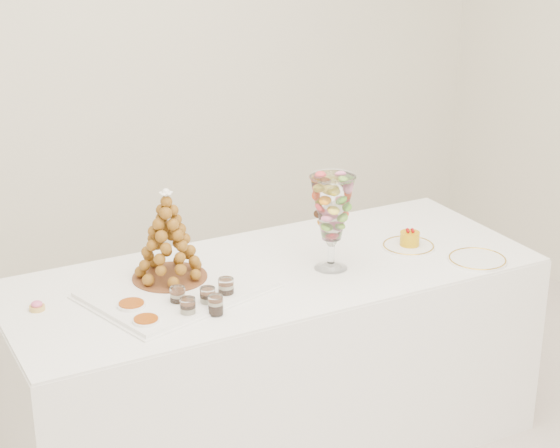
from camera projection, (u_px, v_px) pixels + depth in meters
room_walls at (290, 1)px, 2.71m from camera, size 4.54×4.04×2.82m
buffet_table at (273, 360)px, 3.58m from camera, size 1.99×0.80×0.75m
lace_tray at (177, 290)px, 3.27m from camera, size 0.68×0.58×0.02m
macaron_vase at (332, 209)px, 3.39m from camera, size 0.16×0.16×0.36m
cake_plate at (408, 246)px, 3.65m from camera, size 0.21×0.21×0.01m
spare_plate at (477, 260)px, 3.53m from camera, size 0.22×0.22×0.01m
pink_tart at (37, 306)px, 3.14m from camera, size 0.05×0.05×0.03m
verrine_a at (178, 297)px, 3.15m from camera, size 0.07×0.07×0.07m
verrine_b at (208, 298)px, 3.15m from camera, size 0.07×0.07×0.07m
verrine_c at (226, 289)px, 3.21m from camera, size 0.06×0.06×0.07m
verrine_d at (188, 308)px, 3.08m from camera, size 0.07×0.07×0.07m
verrine_e at (216, 305)px, 3.10m from camera, size 0.06×0.06×0.07m
ramekin_back at (132, 308)px, 3.13m from camera, size 0.10×0.10×0.03m
ramekin_front at (146, 323)px, 3.02m from camera, size 0.09×0.09×0.03m
croquembouche at (168, 235)px, 3.28m from camera, size 0.27×0.27×0.34m
mousse_cake at (410, 238)px, 3.64m from camera, size 0.08×0.08×0.07m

